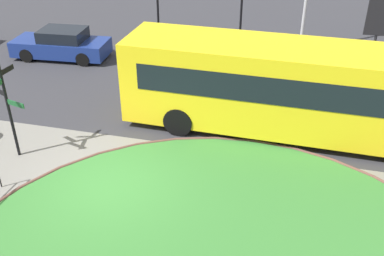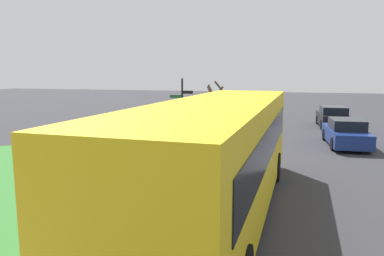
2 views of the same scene
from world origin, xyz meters
name	(u,v)px [view 2 (image 2 of 2)]	position (x,y,z in m)	size (l,w,h in m)	color
ground	(140,162)	(0.00, 0.00, 0.00)	(120.00, 120.00, 0.00)	#333338
sidewalk_paving	(104,160)	(0.00, -1.69, 0.01)	(32.00, 8.61, 0.02)	gray
grass_island	(11,179)	(3.65, -3.25, 0.05)	(13.00, 13.00, 0.10)	#387A33
grass_kerb_ring	(11,179)	(3.65, -3.25, 0.06)	(13.31, 13.31, 0.11)	brown
signpost_directional	(182,108)	(-3.46, 0.80, 2.01)	(1.31, 1.17, 3.48)	black
bollard_foreground	(154,137)	(-3.90, -0.88, 0.39)	(0.19, 0.19, 0.77)	black
railing_grass_edge	(111,133)	(-3.09, -2.99, 0.64)	(0.21, 4.48, 0.97)	black
bus_yellow	(219,154)	(4.70, 4.38, 1.64)	(11.25, 2.85, 3.04)	yellow
car_near_lane	(346,133)	(-6.18, 8.79, 0.66)	(4.59, 2.07, 1.41)	navy
car_far_lane	(333,117)	(-13.03, 8.78, 0.69)	(4.57, 2.05, 1.46)	black
planter_near_signpost	(198,133)	(-5.44, 1.11, 0.46)	(0.83, 0.83, 1.03)	#383838
street_tree_bare	(216,105)	(-9.40, 1.28, 1.66)	(1.34, 1.47, 3.25)	#423323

